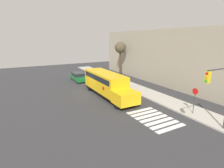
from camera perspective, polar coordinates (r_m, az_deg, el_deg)
name	(u,v)px	position (r m, az deg, el deg)	size (l,w,h in m)	color
ground_plane	(92,93)	(24.37, -6.43, -2.85)	(60.00, 60.00, 0.00)	#333335
sidewalk_strip	(131,86)	(27.34, 6.27, -0.76)	(44.00, 3.00, 0.15)	#B2ADA3
building_backdrop	(164,57)	(30.72, 16.63, 8.53)	(32.00, 4.00, 8.70)	#9E937F
crosswalk_stripes	(154,118)	(17.15, 13.54, -10.88)	(4.70, 3.20, 0.01)	white
school_bus	(107,83)	(22.58, -1.80, 0.32)	(10.20, 2.57, 2.98)	yellow
parked_car	(78,77)	(31.70, -10.95, 2.35)	(4.79, 1.79, 1.39)	#196B2D
stop_sign	(195,98)	(18.59, 25.35, -4.12)	(0.62, 0.10, 2.72)	#38383A
traffic_light	(223,89)	(15.33, 32.41, -1.49)	(0.28, 3.32, 5.45)	#38383A
tree_near_sidewalk	(120,48)	(34.61, 2.74, 11.52)	(2.18, 2.18, 6.70)	#423323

